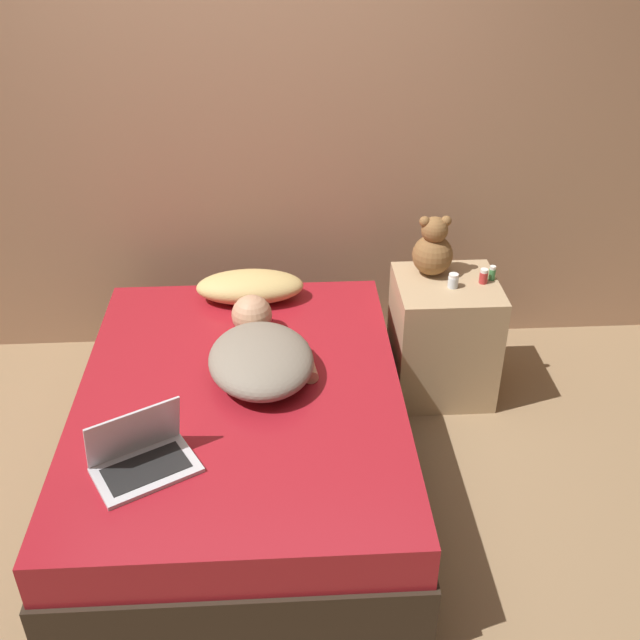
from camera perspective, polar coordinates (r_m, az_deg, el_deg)
The scene contains 11 objects.
ground_plane at distance 3.42m, azimuth -5.66°, elevation -11.87°, with size 12.00×12.00×0.00m, color #937551.
wall_back at distance 3.81m, azimuth -6.21°, elevation 15.57°, with size 8.00×0.06×2.60m.
bed at distance 3.26m, azimuth -5.89°, elevation -8.74°, with size 1.35×1.81×0.50m.
nightstand at distance 3.79m, azimuth 9.33°, elevation -1.29°, with size 0.49×0.47×0.62m.
pillow at distance 3.67m, azimuth -5.35°, elevation 2.54°, with size 0.52×0.26×0.14m.
person_lying at distance 3.15m, azimuth -4.55°, elevation -2.54°, with size 0.50×0.74×0.18m.
laptop at distance 2.77m, azimuth -13.44°, elevation -10.03°, with size 0.42×0.37×0.23m.
teddy_bear at distance 3.65m, azimuth 8.60°, elevation 5.38°, with size 0.20×0.20×0.30m.
bottle_red at distance 3.65m, azimuth 12.36°, elevation 3.28°, with size 0.04×0.04×0.07m.
bottle_green at distance 3.70m, azimuth 12.99°, elevation 3.52°, with size 0.03×0.03×0.07m.
bottle_clear at distance 3.59m, azimuth 10.12°, elevation 2.96°, with size 0.05×0.05×0.07m.
Camera 1 is at (0.19, -2.48, 2.35)m, focal length 42.00 mm.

